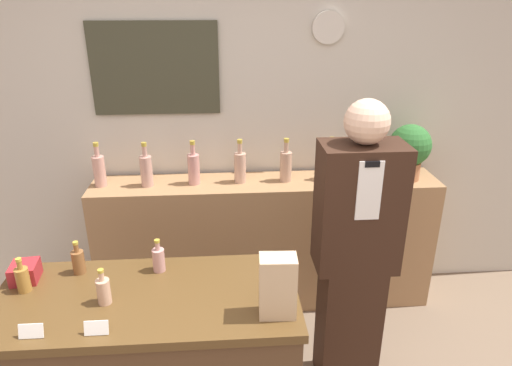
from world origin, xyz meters
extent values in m
cube|color=beige|center=(0.00, 2.00, 1.35)|extent=(5.20, 0.06, 2.70)
cube|color=#3B3B2A|center=(-0.49, 1.96, 1.70)|extent=(0.83, 0.02, 0.60)
cylinder|color=beige|center=(0.64, 1.95, 1.95)|extent=(0.21, 0.03, 0.21)
cube|color=#9E754C|center=(0.23, 1.75, 0.48)|extent=(2.38, 0.38, 0.96)
cube|color=#52391C|center=(-0.40, 0.52, 0.94)|extent=(1.30, 0.59, 0.04)
cube|color=#331E14|center=(0.63, 0.95, 0.39)|extent=(0.33, 0.26, 0.79)
cube|color=#331E14|center=(0.63, 0.95, 1.13)|extent=(0.43, 0.26, 0.69)
cube|color=white|center=(0.63, 0.82, 1.28)|extent=(0.12, 0.01, 0.30)
cube|color=black|center=(0.63, 0.82, 1.42)|extent=(0.07, 0.01, 0.03)
sphere|color=#DBB293|center=(0.63, 0.95, 1.58)|extent=(0.22, 0.22, 0.22)
cylinder|color=#B27047|center=(1.20, 1.74, 1.02)|extent=(0.17, 0.17, 0.12)
sphere|color=#2D6B2D|center=(1.20, 1.74, 1.20)|extent=(0.28, 0.28, 0.28)
cube|color=tan|center=(0.14, 0.36, 1.09)|extent=(0.15, 0.10, 0.26)
cube|color=#2D66A8|center=(0.16, 0.34, 0.97)|extent=(0.09, 0.06, 0.02)
cylinder|color=silver|center=(0.17, 0.34, 1.00)|extent=(0.06, 0.02, 0.06)
cube|color=white|center=(-0.79, 0.29, 0.99)|extent=(0.09, 0.02, 0.06)
cube|color=white|center=(-0.55, 0.29, 0.99)|extent=(0.09, 0.02, 0.06)
cube|color=maroon|center=(-0.96, 0.68, 1.00)|extent=(0.13, 0.14, 0.08)
cylinder|color=#A07130|center=(-0.93, 0.60, 1.01)|extent=(0.06, 0.06, 0.11)
cylinder|color=#A07130|center=(-0.93, 0.60, 1.09)|extent=(0.02, 0.02, 0.04)
cylinder|color=#B29933|center=(-0.93, 0.60, 1.11)|extent=(0.02, 0.02, 0.01)
cylinder|color=brown|center=(-0.73, 0.72, 1.01)|extent=(0.06, 0.06, 0.11)
cylinder|color=brown|center=(-0.73, 0.72, 1.09)|extent=(0.02, 0.02, 0.04)
cylinder|color=#B29933|center=(-0.73, 0.72, 1.11)|extent=(0.02, 0.02, 0.01)
cylinder|color=tan|center=(-0.57, 0.49, 1.01)|extent=(0.06, 0.06, 0.11)
cylinder|color=tan|center=(-0.57, 0.49, 1.09)|extent=(0.02, 0.02, 0.04)
cylinder|color=#B29933|center=(-0.57, 0.49, 1.11)|extent=(0.02, 0.02, 0.01)
cylinder|color=tan|center=(-0.37, 0.71, 1.01)|extent=(0.06, 0.06, 0.11)
cylinder|color=tan|center=(-0.37, 0.71, 1.09)|extent=(0.02, 0.02, 0.04)
cylinder|color=#B29933|center=(-0.37, 0.71, 1.11)|extent=(0.02, 0.02, 0.01)
cylinder|color=tan|center=(-0.88, 1.76, 1.06)|extent=(0.08, 0.08, 0.20)
cylinder|color=tan|center=(-0.88, 1.76, 1.20)|extent=(0.03, 0.03, 0.07)
cylinder|color=#B29933|center=(-0.88, 1.76, 1.25)|extent=(0.03, 0.03, 0.02)
cylinder|color=tan|center=(-0.57, 1.74, 1.06)|extent=(0.08, 0.08, 0.20)
cylinder|color=tan|center=(-0.57, 1.74, 1.20)|extent=(0.03, 0.03, 0.07)
cylinder|color=#B29933|center=(-0.57, 1.74, 1.25)|extent=(0.03, 0.03, 0.02)
cylinder|color=tan|center=(-0.26, 1.75, 1.06)|extent=(0.08, 0.08, 0.20)
cylinder|color=tan|center=(-0.26, 1.75, 1.20)|extent=(0.03, 0.03, 0.07)
cylinder|color=#B29933|center=(-0.26, 1.75, 1.25)|extent=(0.03, 0.03, 0.02)
cylinder|color=tan|center=(0.05, 1.76, 1.06)|extent=(0.08, 0.08, 0.20)
cylinder|color=tan|center=(0.05, 1.76, 1.20)|extent=(0.03, 0.03, 0.07)
cylinder|color=#B29933|center=(0.05, 1.76, 1.25)|extent=(0.03, 0.03, 0.02)
cylinder|color=tan|center=(0.36, 1.76, 1.06)|extent=(0.08, 0.08, 0.20)
cylinder|color=tan|center=(0.36, 1.76, 1.20)|extent=(0.03, 0.03, 0.07)
cylinder|color=#B29933|center=(0.36, 1.76, 1.25)|extent=(0.03, 0.03, 0.02)
cylinder|color=tan|center=(0.67, 1.76, 1.06)|extent=(0.08, 0.08, 0.20)
cylinder|color=tan|center=(0.67, 1.76, 1.20)|extent=(0.03, 0.03, 0.07)
cylinder|color=#B29933|center=(0.67, 1.76, 1.25)|extent=(0.03, 0.03, 0.02)
cylinder|color=tan|center=(0.98, 1.75, 1.06)|extent=(0.08, 0.08, 0.20)
cylinder|color=tan|center=(0.98, 1.75, 1.20)|extent=(0.03, 0.03, 0.07)
cylinder|color=#B29933|center=(0.98, 1.75, 1.25)|extent=(0.03, 0.03, 0.02)
camera|label=1|loc=(-0.05, -1.12, 2.15)|focal=32.00mm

